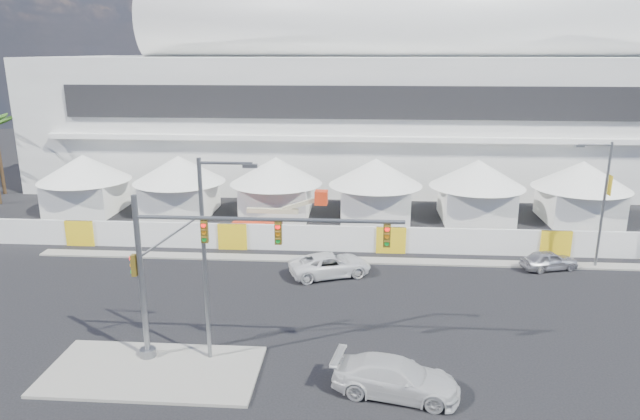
# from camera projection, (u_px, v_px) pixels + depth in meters

# --- Properties ---
(ground) EXTENTS (160.00, 160.00, 0.00)m
(ground) POSITION_uv_depth(u_px,v_px,m) (287.00, 345.00, 29.40)
(ground) COLOR black
(ground) RESTS_ON ground
(median_island) EXTENTS (10.00, 5.00, 0.15)m
(median_island) POSITION_uv_depth(u_px,v_px,m) (153.00, 371.00, 26.90)
(median_island) COLOR gray
(median_island) RESTS_ON ground
(far_curb) EXTENTS (80.00, 1.20, 0.12)m
(far_curb) POSITION_uv_depth(u_px,v_px,m) (592.00, 266.00, 40.03)
(far_curb) COLOR gray
(far_curb) RESTS_ON ground
(stadium) EXTENTS (80.00, 24.80, 21.98)m
(stadium) POSITION_uv_depth(u_px,v_px,m) (405.00, 97.00, 66.12)
(stadium) COLOR silver
(stadium) RESTS_ON ground
(tent_row) EXTENTS (53.40, 8.40, 5.40)m
(tent_row) POSITION_uv_depth(u_px,v_px,m) (325.00, 182.00, 51.57)
(tent_row) COLOR white
(tent_row) RESTS_ON ground
(hoarding_fence) EXTENTS (70.00, 0.25, 2.00)m
(hoarding_fence) POSITION_uv_depth(u_px,v_px,m) (391.00, 240.00, 42.65)
(hoarding_fence) COLOR white
(hoarding_fence) RESTS_ON ground
(sedan_silver) EXTENTS (2.58, 4.20, 1.34)m
(sedan_silver) POSITION_uv_depth(u_px,v_px,m) (549.00, 260.00, 39.44)
(sedan_silver) COLOR #B6B6BB
(sedan_silver) RESTS_ON ground
(pickup_curb) EXTENTS (4.30, 6.04, 1.53)m
(pickup_curb) POSITION_uv_depth(u_px,v_px,m) (330.00, 265.00, 38.34)
(pickup_curb) COLOR white
(pickup_curb) RESTS_ON ground
(pickup_near) EXTENTS (3.33, 5.94, 1.63)m
(pickup_near) POSITION_uv_depth(u_px,v_px,m) (396.00, 377.00, 25.03)
(pickup_near) COLOR silver
(pickup_near) RESTS_ON ground
(traffic_mast) EXTENTS (12.69, 0.80, 8.18)m
(traffic_mast) POSITION_uv_depth(u_px,v_px,m) (194.00, 270.00, 26.65)
(traffic_mast) COLOR gray
(traffic_mast) RESTS_ON median_island
(streetlight_median) EXTENTS (2.74, 0.28, 9.91)m
(streetlight_median) POSITION_uv_depth(u_px,v_px,m) (209.00, 248.00, 26.45)
(streetlight_median) COLOR slate
(streetlight_median) RESTS_ON median_island
(streetlight_curb) EXTENTS (2.62, 0.59, 8.84)m
(streetlight_curb) POSITION_uv_depth(u_px,v_px,m) (602.00, 196.00, 38.66)
(streetlight_curb) COLOR gray
(streetlight_curb) RESTS_ON ground
(boom_lift) EXTENTS (7.80, 1.89, 3.96)m
(boom_lift) POSITION_uv_depth(u_px,v_px,m) (266.00, 224.00, 46.33)
(boom_lift) COLOR red
(boom_lift) RESTS_ON ground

